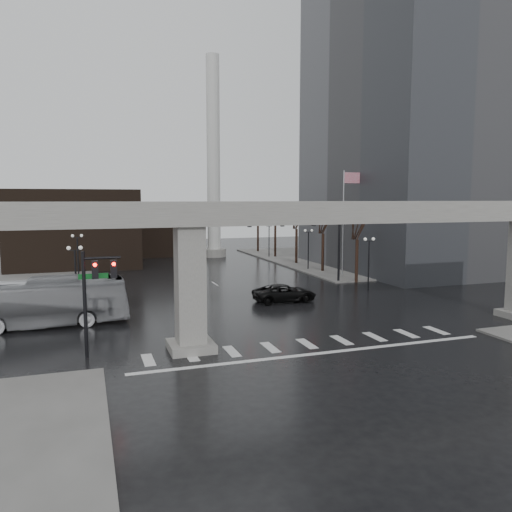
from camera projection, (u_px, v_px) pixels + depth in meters
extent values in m
plane|color=black|center=(300.00, 339.00, 31.55)|extent=(160.00, 160.00, 0.00)
cube|color=slate|center=(362.00, 258.00, 73.75)|extent=(28.00, 36.00, 0.15)
cube|color=gray|center=(301.00, 213.00, 30.64)|extent=(48.00, 2.20, 1.40)
cube|color=gray|center=(190.00, 289.00, 28.88)|extent=(1.60, 1.60, 7.30)
cube|color=gray|center=(191.00, 346.00, 29.27)|extent=(2.60, 2.60, 0.50)
cube|color=slate|center=(422.00, 102.00, 62.60)|extent=(22.00, 26.00, 42.00)
cube|color=black|center=(74.00, 228.00, 65.95)|extent=(16.00, 14.00, 10.00)
cube|color=black|center=(156.00, 229.00, 79.33)|extent=(10.00, 10.00, 8.00)
cylinder|color=silver|center=(213.00, 158.00, 75.00)|extent=(2.00, 2.00, 30.00)
cylinder|color=gray|center=(214.00, 253.00, 76.65)|extent=(3.60, 3.60, 1.20)
cylinder|color=black|center=(339.00, 245.00, 52.89)|extent=(0.24, 0.24, 8.00)
cylinder|color=black|center=(287.00, 215.00, 50.59)|extent=(12.00, 0.18, 0.18)
cube|color=black|center=(314.00, 221.00, 51.63)|extent=(0.35, 0.30, 1.00)
cube|color=black|center=(282.00, 222.00, 50.50)|extent=(0.35, 0.30, 1.00)
cube|color=black|center=(250.00, 222.00, 49.38)|extent=(0.35, 0.30, 1.00)
sphere|color=#FF0C05|center=(314.00, 218.00, 51.43)|extent=(0.20, 0.20, 0.20)
cube|color=#0B5019|center=(327.00, 217.00, 52.06)|extent=(1.80, 0.05, 0.35)
cube|color=#0B5019|center=(268.00, 217.00, 49.97)|extent=(1.80, 0.05, 0.35)
cylinder|color=black|center=(85.00, 305.00, 27.56)|extent=(0.20, 0.20, 6.00)
cylinder|color=black|center=(102.00, 258.00, 27.59)|extent=(2.00, 0.14, 0.14)
cube|color=black|center=(95.00, 270.00, 27.53)|extent=(0.35, 0.30, 1.00)
cube|color=black|center=(114.00, 269.00, 27.85)|extent=(0.35, 0.30, 1.00)
cube|color=#0B5019|center=(93.00, 276.00, 27.54)|extent=(1.60, 0.05, 0.30)
cylinder|color=silver|center=(343.00, 224.00, 56.37)|extent=(0.12, 0.12, 12.00)
cube|color=red|center=(352.00, 178.00, 56.10)|extent=(2.00, 0.03, 1.20)
cylinder|color=black|center=(369.00, 265.00, 48.78)|extent=(0.14, 0.14, 4.80)
cube|color=black|center=(369.00, 241.00, 48.51)|extent=(0.90, 0.06, 0.06)
sphere|color=silver|center=(365.00, 239.00, 48.35)|extent=(0.32, 0.32, 0.32)
sphere|color=silver|center=(373.00, 239.00, 48.64)|extent=(0.32, 0.32, 0.32)
cylinder|color=black|center=(308.00, 251.00, 61.94)|extent=(0.14, 0.14, 4.80)
cube|color=black|center=(308.00, 232.00, 61.67)|extent=(0.90, 0.06, 0.06)
sphere|color=silver|center=(305.00, 231.00, 61.50)|extent=(0.32, 0.32, 0.32)
sphere|color=silver|center=(312.00, 230.00, 61.79)|extent=(0.32, 0.32, 0.32)
cylinder|color=black|center=(269.00, 242.00, 75.10)|extent=(0.14, 0.14, 4.80)
cube|color=black|center=(269.00, 226.00, 74.83)|extent=(0.90, 0.06, 0.06)
sphere|color=silver|center=(266.00, 225.00, 74.66)|extent=(0.32, 0.32, 0.32)
sphere|color=silver|center=(272.00, 225.00, 74.95)|extent=(0.32, 0.32, 0.32)
cylinder|color=black|center=(76.00, 279.00, 40.09)|extent=(0.14, 0.14, 4.80)
cube|color=black|center=(75.00, 250.00, 39.83)|extent=(0.90, 0.06, 0.06)
sphere|color=silver|center=(69.00, 248.00, 39.66)|extent=(0.32, 0.32, 0.32)
sphere|color=silver|center=(81.00, 248.00, 39.95)|extent=(0.32, 0.32, 0.32)
cylinder|color=black|center=(78.00, 259.00, 53.25)|extent=(0.14, 0.14, 4.80)
cube|color=black|center=(77.00, 238.00, 52.98)|extent=(0.90, 0.06, 0.06)
sphere|color=silver|center=(73.00, 236.00, 52.82)|extent=(0.32, 0.32, 0.32)
sphere|color=silver|center=(82.00, 236.00, 53.11)|extent=(0.32, 0.32, 0.32)
cylinder|color=black|center=(79.00, 247.00, 66.41)|extent=(0.14, 0.14, 4.80)
cube|color=black|center=(79.00, 230.00, 66.14)|extent=(0.90, 0.06, 0.06)
sphere|color=silver|center=(75.00, 228.00, 65.98)|extent=(0.32, 0.32, 0.32)
sphere|color=silver|center=(82.00, 228.00, 66.26)|extent=(0.32, 0.32, 0.32)
cylinder|color=black|center=(357.00, 261.00, 52.88)|extent=(0.34, 0.34, 4.55)
cylinder|color=black|center=(357.00, 226.00, 52.45)|extent=(0.12, 1.52, 2.98)
cylinder|color=black|center=(360.00, 228.00, 52.87)|extent=(0.83, 1.14, 2.51)
cylinder|color=black|center=(323.00, 253.00, 60.39)|extent=(0.34, 0.34, 4.66)
cylinder|color=black|center=(323.00, 221.00, 59.95)|extent=(0.12, 1.55, 3.05)
cylinder|color=black|center=(326.00, 223.00, 60.38)|extent=(0.85, 1.16, 2.57)
cylinder|color=black|center=(296.00, 247.00, 67.90)|extent=(0.34, 0.34, 4.76)
cylinder|color=black|center=(297.00, 218.00, 67.46)|extent=(0.12, 1.59, 3.11)
cylinder|color=black|center=(299.00, 219.00, 67.88)|extent=(0.86, 1.18, 2.62)
cylinder|color=black|center=(275.00, 241.00, 75.42)|extent=(0.34, 0.34, 4.87)
cylinder|color=black|center=(275.00, 215.00, 74.96)|extent=(0.12, 1.62, 3.18)
cylinder|color=black|center=(278.00, 217.00, 75.38)|extent=(0.88, 1.20, 2.68)
cylinder|color=black|center=(258.00, 237.00, 82.93)|extent=(0.34, 0.34, 4.97)
cylinder|color=black|center=(258.00, 213.00, 82.46)|extent=(0.12, 1.65, 3.25)
cylinder|color=black|center=(260.00, 214.00, 82.89)|extent=(0.89, 1.23, 2.74)
imported|color=black|center=(285.00, 293.00, 43.03)|extent=(5.51, 2.55, 1.53)
imported|color=#A7A7AC|center=(36.00, 303.00, 34.34)|extent=(12.41, 3.35, 3.43)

